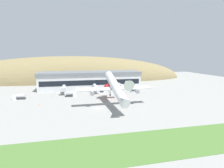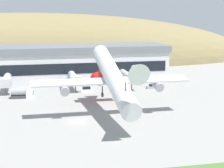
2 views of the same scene
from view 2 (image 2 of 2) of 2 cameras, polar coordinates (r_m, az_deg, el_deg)
The scene contains 11 objects.
ground_plane at distance 90.28m, azimuth -5.34°, elevation -5.75°, with size 338.62×338.62×0.00m, color gray.
hill_backdrop at distance 194.66m, azimuth -13.32°, elevation 3.05°, with size 250.56×60.47×50.83m, color olive.
terminal_building at distance 142.48m, azimuth -7.39°, elevation 3.50°, with size 78.33×20.58×13.38m.
jetway_0 at distance 125.87m, azimuth -15.80°, elevation 0.54°, with size 3.38×13.27×5.43m.
jetway_1 at distance 125.93m, azimuth -5.82°, elevation 0.90°, with size 3.38×14.07×5.43m.
jetway_2 at distance 128.85m, azimuth 2.46°, elevation 1.18°, with size 3.38×14.95×5.43m.
cargo_airplane at distance 91.94m, azimuth 0.07°, elevation 0.93°, with size 39.39×45.81×15.14m.
service_car_0 at distance 128.76m, azimuth 6.13°, elevation -0.40°, with size 3.84×1.88×1.52m.
service_car_1 at distance 123.02m, azimuth -3.84°, elevation -0.87°, with size 4.56×1.68×1.66m.
fuel_truck at distance 116.97m, azimuth -13.61°, elevation -1.36°, with size 6.85×2.73×3.29m.
traffic_cone_1 at distance 104.76m, azimuth 4.08°, elevation -3.21°, with size 0.52×0.52×0.58m.
Camera 2 is at (-10.10, -85.88, 25.94)m, focal length 60.00 mm.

